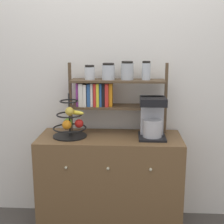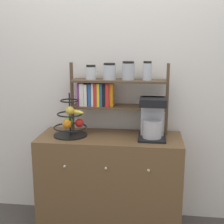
{
  "view_description": "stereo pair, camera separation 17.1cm",
  "coord_description": "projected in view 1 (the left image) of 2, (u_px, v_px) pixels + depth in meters",
  "views": [
    {
      "loc": [
        0.15,
        -2.23,
        1.59
      ],
      "look_at": [
        0.02,
        0.23,
        1.03
      ],
      "focal_mm": 50.0,
      "sensor_mm": 36.0,
      "label": 1
    },
    {
      "loc": [
        0.33,
        -2.21,
        1.59
      ],
      "look_at": [
        0.02,
        0.23,
        1.03
      ],
      "focal_mm": 50.0,
      "sensor_mm": 36.0,
      "label": 2
    }
  ],
  "objects": [
    {
      "name": "wall_back",
      "position": [
        112.0,
        76.0,
        2.74
      ],
      "size": [
        7.0,
        0.05,
        2.6
      ],
      "primitive_type": "cube",
      "color": "silver",
      "rests_on": "ground_plane"
    },
    {
      "name": "sideboard",
      "position": [
        110.0,
        183.0,
        2.67
      ],
      "size": [
        1.18,
        0.48,
        0.83
      ],
      "color": "brown",
      "rests_on": "ground_plane"
    },
    {
      "name": "fruit_stand",
      "position": [
        70.0,
        123.0,
        2.55
      ],
      "size": [
        0.28,
        0.28,
        0.36
      ],
      "color": "black",
      "rests_on": "sideboard"
    },
    {
      "name": "shelf_hutch",
      "position": [
        108.0,
        88.0,
        2.62
      ],
      "size": [
        0.83,
        0.2,
        0.61
      ],
      "color": "brown",
      "rests_on": "sideboard"
    },
    {
      "name": "coffee_maker",
      "position": [
        152.0,
        117.0,
        2.53
      ],
      "size": [
        0.22,
        0.25,
        0.34
      ],
      "color": "black",
      "rests_on": "sideboard"
    }
  ]
}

